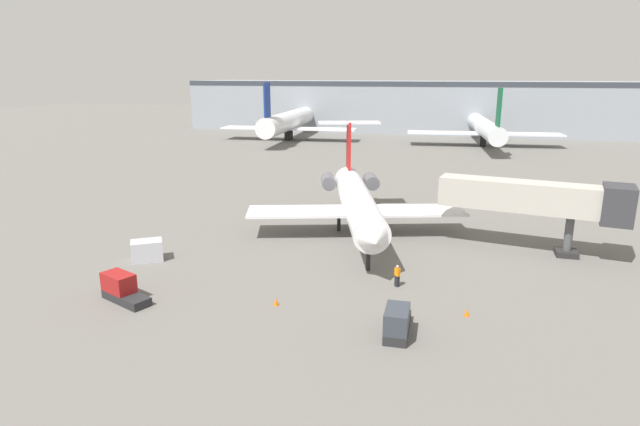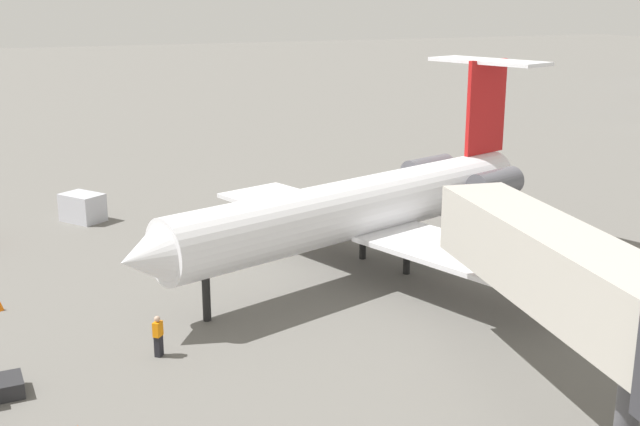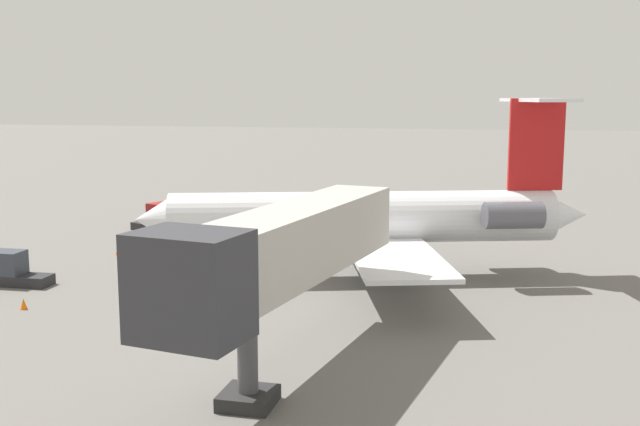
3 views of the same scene
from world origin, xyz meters
TOP-DOWN VIEW (x-y plane):
  - ground_plane at (0.00, 0.00)m, footprint 400.00×400.00m
  - regional_jet at (-0.78, 2.77)m, footprint 21.58×25.68m
  - jet_bridge at (15.98, 2.00)m, footprint 16.01×5.47m
  - ground_crew_marshaller at (4.88, -9.21)m, footprint 0.47×0.46m
  - baggage_tug_lead at (-13.36, -16.86)m, footprint 4.23×2.79m
  - baggage_tug_trailing at (5.87, -16.74)m, footprint 1.55×4.05m
  - cargo_container_uld at (-16.37, -9.28)m, footprint 3.08×2.86m
  - traffic_cone_near at (-2.68, -14.76)m, footprint 0.36×0.36m
  - traffic_cone_mid at (9.96, -12.92)m, footprint 0.36×0.36m
  - terminal_building at (0.00, 102.95)m, footprint 136.58×21.83m
  - parked_airliner_west_end at (-32.09, 73.20)m, footprint 32.69×38.70m
  - parked_airliner_west_mid at (12.73, 74.37)m, footprint 33.37×39.36m

SIDE VIEW (x-z plane):
  - ground_plane at x=0.00m, z-range -0.10..0.00m
  - traffic_cone_near at x=-2.68m, z-range 0.00..0.55m
  - traffic_cone_mid at x=9.96m, z-range 0.00..0.55m
  - baggage_tug_lead at x=-13.36m, z-range -0.11..1.79m
  - baggage_tug_trailing at x=5.87m, z-range -0.11..1.79m
  - ground_crew_marshaller at x=4.88m, z-range 0.01..1.70m
  - cargo_container_uld at x=-16.37m, z-range 0.00..1.75m
  - regional_jet at x=-0.78m, z-range -1.55..8.71m
  - parked_airliner_west_mid at x=12.73m, z-range -2.41..10.60m
  - parked_airliner_west_end at x=-32.09m, z-range -2.40..11.38m
  - jet_bridge at x=15.98m, z-range 1.58..8.14m
  - terminal_building at x=0.00m, z-range 0.02..13.59m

